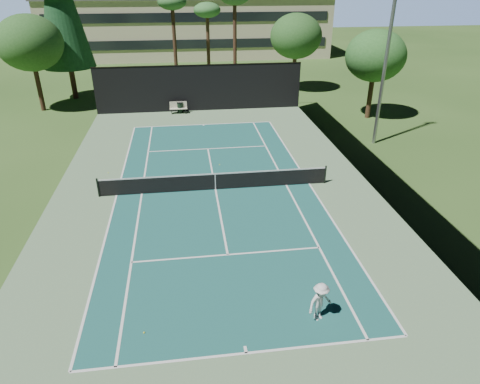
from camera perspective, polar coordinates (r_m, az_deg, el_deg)
The scene contains 21 objects.
ground at distance 24.31m, azimuth -3.29°, elevation 0.31°, with size 160.00×160.00×0.00m, color #325520.
apron_slab at distance 24.31m, azimuth -3.29°, elevation 0.32°, with size 18.00×32.00×0.01m, color #668960.
court_surface at distance 24.30m, azimuth -3.29°, elevation 0.34°, with size 10.97×23.77×0.01m, color #1C5B55.
court_lines at distance 24.30m, azimuth -3.29°, elevation 0.35°, with size 11.07×23.87×0.01m.
tennis_net at distance 24.06m, azimuth -3.32°, elevation 1.50°, with size 12.90×0.10×1.10m.
fence at distance 23.54m, azimuth -3.43°, elevation 4.75°, with size 18.04×32.05×4.03m.
player at distance 15.58m, azimuth 10.65°, elevation -14.21°, with size 0.98×0.56×1.52m, color white.
tennis_ball_a at distance 15.65m, azimuth -12.67°, elevation -17.83°, with size 0.07×0.07×0.07m, color #CBD12F.
tennis_ball_b at distance 26.25m, azimuth -12.34°, elevation 1.89°, with size 0.07×0.07×0.07m, color #C7DE32.
tennis_ball_c at distance 27.45m, azimuth -2.74°, elevation 3.65°, with size 0.07×0.07×0.07m, color #CEF036.
tennis_ball_d at distance 27.51m, azimuth -17.15°, elevation 2.46°, with size 0.06×0.06×0.06m, color #DAF437.
park_bench at distance 38.49m, azimuth -8.21°, elevation 11.13°, with size 1.50×0.45×1.02m.
trash_bin at distance 38.64m, azimuth -7.98°, elevation 11.10°, with size 0.56×0.56×0.95m.
palm_a at distance 45.75m, azimuth -9.03°, elevation 23.32°, with size 2.80×2.80×9.32m.
palm_b at distance 47.90m, azimuth -4.40°, elevation 22.70°, with size 2.80×2.80×8.42m.
palm_c at distance 45.07m, azimuth -0.72°, elevation 24.09°, with size 2.80×2.80×9.77m.
decid_tree_a at distance 45.50m, azimuth 7.48°, elevation 19.88°, with size 5.12×5.12×7.62m.
decid_tree_b at distance 37.53m, azimuth 17.62°, elevation 16.90°, with size 4.80×4.80×7.14m.
decid_tree_c at distance 41.90m, azimuth -26.24°, elevation 17.38°, with size 5.44×5.44×8.09m.
campus_building at distance 68.00m, azimuth -6.85°, elevation 21.19°, with size 40.50×12.50×8.30m.
light_pole at distance 31.12m, azimuth 19.06°, elevation 17.42°, with size 0.90×0.25×12.22m.
Camera 1 is at (-1.53, -21.67, 10.91)m, focal length 32.00 mm.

